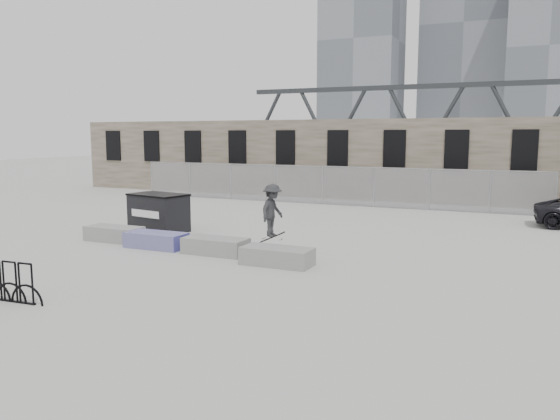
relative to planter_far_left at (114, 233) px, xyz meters
The scene contains 11 objects.
ground 3.19m from the planter_far_left, ahead, with size 120.00×120.00×0.00m, color #A6A7A2.
stone_wall 16.54m from the planter_far_left, 78.85° to the left, with size 36.00×2.58×4.50m.
chainlink_fence 12.79m from the planter_far_left, 75.60° to the left, with size 22.06×0.06×2.02m.
planter_far_left is the anchor object (origin of this frame).
planter_center_left 2.07m from the planter_far_left, ahead, with size 2.00×0.90×0.50m.
planter_center_right 4.29m from the planter_far_left, ahead, with size 2.00×0.90×0.50m.
planter_offset 6.67m from the planter_far_left, ahead, with size 2.00×0.90×0.50m.
dumpster 2.27m from the planter_far_left, 83.64° to the left, with size 2.40×1.73×1.43m.
skyline_towers 95.93m from the planter_far_left, 88.67° to the left, with size 58.00×28.00×48.00m.
truss_bridge 56.56m from the planter_far_left, 76.50° to the left, with size 70.00×3.00×9.80m.
skateboarder 6.20m from the planter_far_left, ahead, with size 0.76×1.06×1.77m.
Camera 1 is at (9.66, -14.44, 3.65)m, focal length 35.00 mm.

